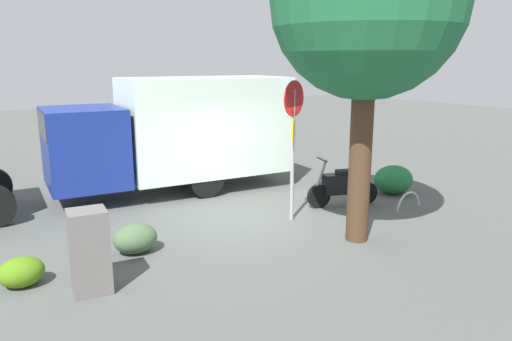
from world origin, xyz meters
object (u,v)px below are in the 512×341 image
(box_truck_near, at_px, (173,131))
(motorcycle, at_px, (345,185))
(stop_sign, at_px, (293,129))
(bike_rack_hoop, at_px, (408,209))
(street_tree, at_px, (368,3))
(utility_cabinet, at_px, (90,252))

(box_truck_near, xyz_separation_m, motorcycle, (-2.93, 3.46, -1.13))
(stop_sign, distance_m, bike_rack_hoop, 3.59)
(box_truck_near, bearing_deg, motorcycle, 134.07)
(motorcycle, bearing_deg, box_truck_near, -32.17)
(stop_sign, distance_m, street_tree, 2.95)
(stop_sign, relative_size, utility_cabinet, 2.35)
(box_truck_near, distance_m, street_tree, 6.19)
(street_tree, bearing_deg, stop_sign, -78.11)
(motorcycle, xyz_separation_m, utility_cabinet, (6.31, 1.29, 0.13))
(motorcycle, height_order, stop_sign, stop_sign)
(box_truck_near, height_order, stop_sign, stop_sign)
(street_tree, bearing_deg, motorcycle, -126.34)
(street_tree, relative_size, utility_cabinet, 4.80)
(motorcycle, height_order, bike_rack_hoop, motorcycle)
(motorcycle, xyz_separation_m, bike_rack_hoop, (-1.14, 1.00, -0.52))
(stop_sign, height_order, bike_rack_hoop, stop_sign)
(utility_cabinet, bearing_deg, bike_rack_hoop, -177.81)
(stop_sign, relative_size, bike_rack_hoop, 3.59)
(box_truck_near, xyz_separation_m, stop_sign, (-1.23, 3.63, 0.38))
(utility_cabinet, bearing_deg, box_truck_near, -125.44)
(utility_cabinet, bearing_deg, street_tree, 173.77)
(box_truck_near, distance_m, bike_rack_hoop, 6.26)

